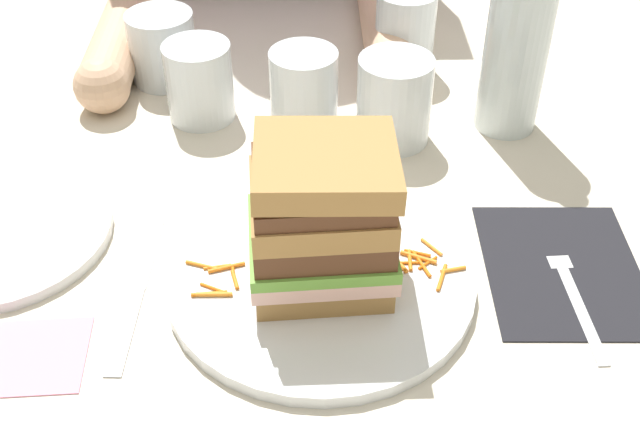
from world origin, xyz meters
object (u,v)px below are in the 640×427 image
(knife, at_px, (136,290))
(empty_tumbler_0, at_px, (405,32))
(napkin_dark, at_px, (562,268))
(empty_tumbler_3, at_px, (163,47))
(fork, at_px, (571,283))
(empty_tumbler_1, at_px, (199,82))
(water_bottle, at_px, (520,28))
(empty_tumbler_2, at_px, (304,90))
(napkin_pink, at_px, (30,356))
(juice_glass, at_px, (394,104))
(main_plate, at_px, (321,277))
(sandwich, at_px, (322,217))

(knife, bearing_deg, empty_tumbler_0, 54.96)
(knife, bearing_deg, napkin_dark, 2.94)
(napkin_dark, xyz_separation_m, empty_tumbler_3, (-0.39, 0.34, 0.04))
(napkin_dark, bearing_deg, knife, -177.06)
(fork, distance_m, empty_tumbler_1, 0.44)
(fork, height_order, empty_tumbler_0, empty_tumbler_0)
(napkin_dark, bearing_deg, empty_tumbler_0, 106.28)
(napkin_dark, distance_m, empty_tumbler_3, 0.52)
(empty_tumbler_1, bearing_deg, empty_tumbler_3, 121.58)
(water_bottle, bearing_deg, empty_tumbler_3, 164.44)
(fork, height_order, empty_tumbler_2, empty_tumbler_2)
(fork, relative_size, napkin_pink, 1.89)
(water_bottle, relative_size, empty_tumbler_0, 2.62)
(empty_tumbler_1, xyz_separation_m, empty_tumbler_2, (0.11, -0.02, 0.00))
(empty_tumbler_1, height_order, napkin_pink, empty_tumbler_1)
(juice_glass, height_order, empty_tumbler_1, juice_glass)
(main_plate, xyz_separation_m, empty_tumbler_0, (0.11, 0.37, 0.04))
(empty_tumbler_2, bearing_deg, empty_tumbler_0, 45.42)
(sandwich, height_order, fork, sandwich)
(juice_glass, xyz_separation_m, empty_tumbler_3, (-0.26, 0.13, -0.00))
(sandwich, bearing_deg, water_bottle, 49.92)
(sandwich, bearing_deg, napkin_dark, 3.32)
(fork, xyz_separation_m, knife, (-0.37, 0.00, -0.00))
(napkin_dark, height_order, empty_tumbler_2, empty_tumbler_2)
(sandwich, bearing_deg, fork, -2.68)
(juice_glass, distance_m, water_bottle, 0.15)
(napkin_dark, bearing_deg, napkin_pink, -168.43)
(empty_tumbler_1, bearing_deg, napkin_dark, -37.20)
(knife, bearing_deg, empty_tumbler_3, 93.12)
(fork, bearing_deg, napkin_dark, 92.47)
(main_plate, xyz_separation_m, empty_tumbler_1, (-0.13, 0.27, 0.04))
(juice_glass, xyz_separation_m, empty_tumbler_2, (-0.09, 0.03, 0.00))
(fork, distance_m, napkin_pink, 0.45)
(empty_tumbler_1, relative_size, empty_tumbler_3, 1.04)
(empty_tumbler_1, bearing_deg, knife, -96.47)
(empty_tumbler_0, distance_m, empty_tumbler_1, 0.26)
(sandwich, xyz_separation_m, napkin_pink, (-0.23, -0.08, -0.07))
(water_bottle, distance_m, empty_tumbler_2, 0.23)
(napkin_dark, xyz_separation_m, empty_tumbler_0, (-0.11, 0.36, 0.05))
(main_plate, relative_size, water_bottle, 1.03)
(water_bottle, xyz_separation_m, empty_tumbler_1, (-0.33, 0.02, -0.07))
(sandwich, relative_size, napkin_dark, 0.76)
(napkin_dark, bearing_deg, empty_tumbler_2, 133.57)
(fork, relative_size, empty_tumbler_3, 1.99)
(water_bottle, bearing_deg, main_plate, -130.24)
(main_plate, bearing_deg, empty_tumbler_0, 73.80)
(napkin_dark, bearing_deg, main_plate, -176.87)
(empty_tumbler_0, relative_size, napkin_pink, 1.11)
(water_bottle, bearing_deg, knife, -145.35)
(sandwich, bearing_deg, juice_glass, 69.98)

